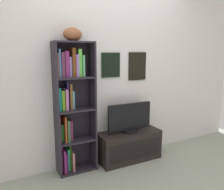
# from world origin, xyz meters

# --- Properties ---
(back_wall) EXTENTS (4.80, 0.08, 2.42)m
(back_wall) POSITION_xyz_m (0.00, 1.13, 1.21)
(back_wall) COLOR silver
(back_wall) RESTS_ON ground
(bookshelf) EXTENTS (0.48, 0.25, 1.62)m
(bookshelf) POSITION_xyz_m (-0.52, 1.01, 0.85)
(bookshelf) COLOR #252029
(bookshelf) RESTS_ON ground
(football) EXTENTS (0.33, 0.29, 0.15)m
(football) POSITION_xyz_m (-0.47, 0.98, 1.70)
(football) COLOR brown
(football) RESTS_ON bookshelf
(tv_stand) EXTENTS (0.88, 0.35, 0.41)m
(tv_stand) POSITION_xyz_m (0.29, 0.92, 0.20)
(tv_stand) COLOR black
(tv_stand) RESTS_ON ground
(television) EXTENTS (0.65, 0.22, 0.40)m
(television) POSITION_xyz_m (0.29, 0.92, 0.61)
(television) COLOR black
(television) RESTS_ON tv_stand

